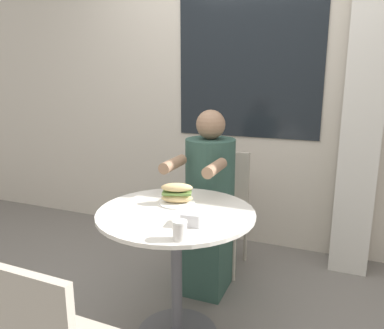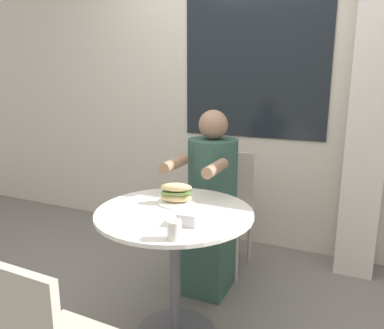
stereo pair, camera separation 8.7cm
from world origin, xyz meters
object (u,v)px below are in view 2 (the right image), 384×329
(sandwich_on_plate, at_px, (176,195))
(drink_cup, at_px, (174,230))
(cafe_table, at_px, (175,245))
(seated_diner, at_px, (210,212))
(diner_chair, at_px, (227,198))

(sandwich_on_plate, xyz_separation_m, drink_cup, (0.20, -0.42, -0.01))
(sandwich_on_plate, bearing_deg, cafe_table, -68.20)
(cafe_table, xyz_separation_m, seated_diner, (-0.04, 0.60, -0.02))
(cafe_table, bearing_deg, diner_chair, 92.19)
(diner_chair, distance_m, sandwich_on_plate, 0.88)
(diner_chair, relative_size, sandwich_on_plate, 4.40)
(seated_diner, bearing_deg, sandwich_on_plate, 89.02)
(cafe_table, height_order, diner_chair, diner_chair)
(cafe_table, relative_size, sandwich_on_plate, 4.18)
(sandwich_on_plate, distance_m, drink_cup, 0.46)
(cafe_table, distance_m, sandwich_on_plate, 0.27)
(diner_chair, height_order, seated_diner, seated_diner)
(cafe_table, xyz_separation_m, sandwich_on_plate, (-0.04, 0.10, 0.24))
(diner_chair, bearing_deg, cafe_table, 91.96)
(cafe_table, relative_size, diner_chair, 0.95)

